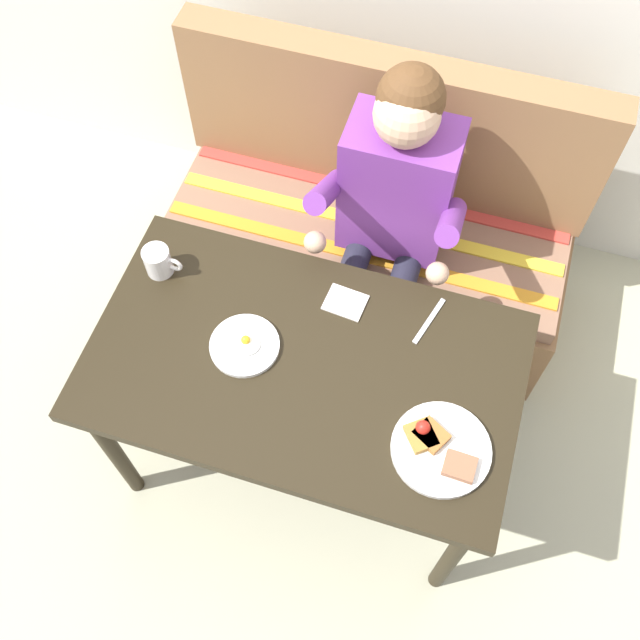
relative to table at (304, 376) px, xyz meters
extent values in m
plane|color=#ACAA8D|center=(0.00, 0.00, -0.65)|extent=(8.00, 8.00, 0.00)
cube|color=black|center=(0.00, 0.00, 0.06)|extent=(1.20, 0.70, 0.04)
cylinder|color=black|center=(-0.54, -0.29, -0.30)|extent=(0.05, 0.05, 0.69)
cylinder|color=black|center=(0.54, -0.29, -0.30)|extent=(0.05, 0.05, 0.69)
cylinder|color=black|center=(-0.54, 0.29, -0.30)|extent=(0.05, 0.05, 0.69)
cylinder|color=black|center=(0.54, 0.29, -0.30)|extent=(0.05, 0.05, 0.69)
cube|color=olive|center=(0.00, 0.72, -0.45)|extent=(1.44, 0.56, 0.40)
cube|color=#88624B|center=(0.00, 0.72, -0.22)|extent=(1.40, 0.52, 0.06)
cube|color=olive|center=(0.00, 0.94, 0.08)|extent=(1.44, 0.12, 0.54)
cube|color=orange|center=(0.00, 0.58, -0.18)|extent=(1.38, 0.05, 0.01)
cube|color=yellow|center=(0.00, 0.72, -0.18)|extent=(1.38, 0.05, 0.01)
cube|color=#C63D33|center=(0.00, 0.86, -0.18)|extent=(1.38, 0.05, 0.01)
cube|color=#753590|center=(0.10, 0.66, 0.11)|extent=(0.34, 0.22, 0.48)
sphere|color=#DBAD89|center=(0.10, 0.64, 0.44)|extent=(0.19, 0.19, 0.19)
sphere|color=brown|center=(0.10, 0.67, 0.47)|extent=(0.19, 0.19, 0.19)
cylinder|color=#753590|center=(-0.09, 0.52, 0.18)|extent=(0.07, 0.29, 0.23)
cylinder|color=#753590|center=(0.29, 0.52, 0.18)|extent=(0.07, 0.29, 0.23)
sphere|color=#DBAD89|center=(-0.09, 0.40, 0.08)|extent=(0.07, 0.07, 0.07)
sphere|color=#DBAD89|center=(0.29, 0.40, 0.08)|extent=(0.07, 0.07, 0.07)
cylinder|color=#232333|center=(0.01, 0.49, -0.13)|extent=(0.09, 0.34, 0.09)
cylinder|color=#232333|center=(0.01, 0.32, -0.39)|extent=(0.08, 0.08, 0.52)
cube|color=black|center=(0.01, 0.26, -0.62)|extent=(0.09, 0.20, 0.05)
cylinder|color=#232333|center=(0.18, 0.49, -0.13)|extent=(0.09, 0.34, 0.09)
cylinder|color=#232333|center=(0.18, 0.32, -0.39)|extent=(0.08, 0.08, 0.52)
cube|color=black|center=(0.18, 0.26, -0.62)|extent=(0.09, 0.20, 0.05)
cylinder|color=white|center=(0.42, -0.13, 0.09)|extent=(0.26, 0.26, 0.02)
cube|color=olive|center=(0.36, -0.12, 0.11)|extent=(0.10, 0.10, 0.02)
cube|color=#8C5A3E|center=(0.47, -0.17, 0.11)|extent=(0.08, 0.07, 0.02)
cube|color=#9A602B|center=(0.38, -0.11, 0.11)|extent=(0.10, 0.10, 0.02)
sphere|color=red|center=(0.36, -0.10, 0.12)|extent=(0.04, 0.04, 0.04)
ellipsoid|color=#CC6623|center=(0.46, -0.17, 0.11)|extent=(0.06, 0.05, 0.02)
cylinder|color=white|center=(-0.17, 0.00, 0.09)|extent=(0.20, 0.20, 0.01)
ellipsoid|color=white|center=(-0.17, 0.00, 0.10)|extent=(0.09, 0.08, 0.01)
sphere|color=yellow|center=(-0.17, 0.01, 0.11)|extent=(0.03, 0.03, 0.03)
cylinder|color=white|center=(-0.50, 0.17, 0.13)|extent=(0.08, 0.08, 0.09)
cylinder|color=brown|center=(-0.50, 0.17, 0.17)|extent=(0.07, 0.07, 0.01)
torus|color=white|center=(-0.45, 0.17, 0.13)|extent=(0.05, 0.01, 0.05)
cube|color=silver|center=(0.05, 0.22, 0.09)|extent=(0.12, 0.10, 0.01)
cube|color=silver|center=(0.30, 0.23, 0.08)|extent=(0.06, 0.17, 0.00)
camera|label=1|loc=(0.31, -0.85, 1.90)|focal=41.34mm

